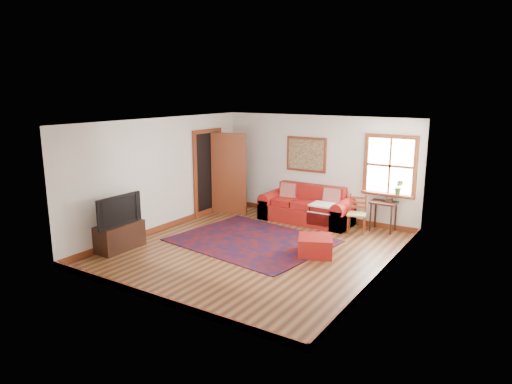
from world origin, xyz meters
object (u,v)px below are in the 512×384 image
Objects in this scene: ladder_back_chair at (357,212)px; media_cabinet at (120,236)px; red_leather_sofa at (307,210)px; side_table at (384,207)px; red_ottoman at (315,246)px.

ladder_back_chair is 0.88× the size of media_cabinet.
red_leather_sofa reaches higher than side_table.
red_ottoman is 0.66× the size of media_cabinet.
ladder_back_chair is (-0.46, -0.39, -0.10)m from side_table.
ladder_back_chair is at bearing -7.90° from red_leather_sofa.
red_ottoman is 0.94× the size of side_table.
media_cabinet is (-2.22, -3.77, -0.02)m from red_leather_sofa.
red_ottoman is 2.31m from side_table.
side_table is at bearing 44.90° from media_cabinet.
side_table reaches higher than media_cabinet.
red_leather_sofa is 2.30m from red_ottoman.
red_ottoman is (1.16, -1.99, -0.10)m from red_leather_sofa.
side_table reaches higher than red_ottoman.
ladder_back_chair is at bearing 60.58° from red_ottoman.
ladder_back_chair is (1.31, -0.18, 0.17)m from red_leather_sofa.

